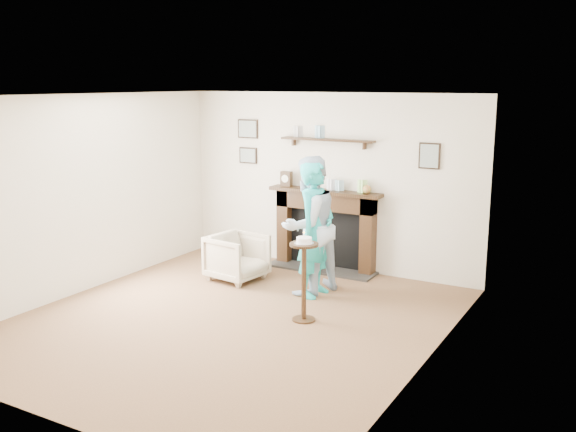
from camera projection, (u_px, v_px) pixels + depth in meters
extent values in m
plane|color=brown|center=(231.00, 321.00, 7.23)|extent=(5.00, 5.00, 0.00)
cube|color=beige|center=(329.00, 182.00, 9.11)|extent=(4.50, 0.04, 2.50)
cube|color=beige|center=(81.00, 195.00, 8.06)|extent=(0.04, 5.00, 2.50)
cube|color=beige|center=(430.00, 236.00, 5.89)|extent=(0.04, 5.00, 2.50)
cube|color=white|center=(226.00, 96.00, 6.72)|extent=(4.50, 5.00, 0.04)
cube|color=black|center=(285.00, 226.00, 9.48)|extent=(0.18, 0.20, 1.10)
cube|color=black|center=(368.00, 236.00, 8.85)|extent=(0.18, 0.20, 1.10)
cube|color=black|center=(325.00, 201.00, 9.08)|extent=(1.50, 0.20, 0.24)
cube|color=black|center=(327.00, 238.00, 9.25)|extent=(1.14, 0.06, 0.86)
cube|color=#292825|center=(321.00, 269.00, 9.17)|extent=(1.60, 0.44, 0.03)
cube|color=black|center=(325.00, 192.00, 9.02)|extent=(1.68, 0.26, 0.05)
cube|color=black|center=(327.00, 140.00, 8.92)|extent=(1.40, 0.15, 0.03)
cube|color=black|center=(248.00, 129.00, 9.60)|extent=(0.34, 0.03, 0.28)
cube|color=black|center=(248.00, 155.00, 9.68)|extent=(0.30, 0.03, 0.24)
cube|color=black|center=(429.00, 156.00, 8.30)|extent=(0.28, 0.03, 0.34)
cube|color=black|center=(286.00, 179.00, 9.29)|extent=(0.16, 0.09, 0.22)
cylinder|color=silver|center=(285.00, 179.00, 9.25)|extent=(0.11, 0.01, 0.11)
sphere|color=green|center=(367.00, 189.00, 8.70)|extent=(0.12, 0.12, 0.12)
imported|color=tan|center=(238.00, 279.00, 8.74)|extent=(0.77, 0.76, 0.63)
imported|color=silver|center=(308.00, 292.00, 8.21)|extent=(0.87, 1.00, 1.75)
imported|color=#21BBBE|center=(315.00, 295.00, 8.12)|extent=(0.42, 0.63, 1.70)
cylinder|color=black|center=(304.00, 319.00, 7.25)|extent=(0.26, 0.26, 0.02)
cylinder|color=black|center=(304.00, 283.00, 7.16)|extent=(0.06, 0.06, 0.85)
cylinder|color=black|center=(304.00, 245.00, 7.07)|extent=(0.32, 0.32, 0.03)
cylinder|color=silver|center=(304.00, 243.00, 7.06)|extent=(0.22, 0.22, 0.01)
cylinder|color=white|center=(304.00, 240.00, 7.06)|extent=(0.17, 0.17, 0.06)
cylinder|color=beige|center=(304.00, 235.00, 7.05)|extent=(0.01, 0.01, 0.05)
sphere|color=orange|center=(304.00, 232.00, 7.04)|extent=(0.02, 0.02, 0.02)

